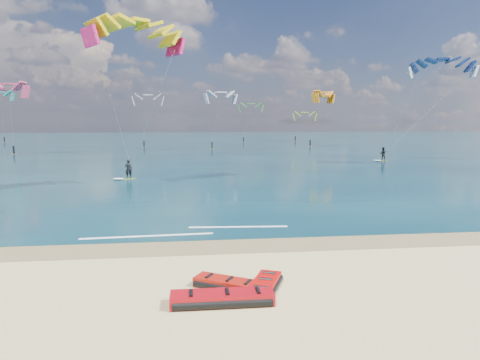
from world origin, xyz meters
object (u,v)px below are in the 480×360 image
Objects in this scene: packed_kite_left at (222,304)px; kitesurfer_far at (413,105)px; kitesurfer_main at (132,98)px; packed_kite_right at (265,290)px; packed_kite_mid at (226,288)px.

packed_kite_left is 51.12m from kitesurfer_far.
packed_kite_left is 0.23× the size of kitesurfer_far.
kitesurfer_far reaches higher than packed_kite_left.
kitesurfer_main is 0.98× the size of kitesurfer_far.
packed_kite_right is at bearing 31.85° from packed_kite_left.
packed_kite_mid is (0.24, 1.21, 0.00)m from packed_kite_left.
packed_kite_right is 49.56m from kitesurfer_far.
kitesurfer_main is at bearing 134.78° from packed_kite_mid.
packed_kite_mid is 26.08m from kitesurfer_main.
packed_kite_mid is at bearing -125.89° from kitesurfer_far.
kitesurfer_main is 37.94m from kitesurfer_far.
kitesurfer_far is (26.90, 40.92, 7.64)m from packed_kite_right.
packed_kite_right is (1.48, 0.91, 0.00)m from packed_kite_left.
packed_kite_mid is 1.28m from packed_kite_right.
kitesurfer_far is at bearing 86.01° from packed_kite_mid.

